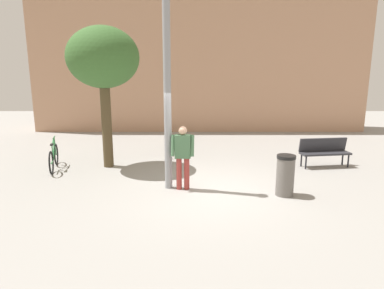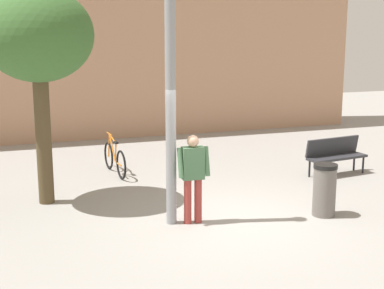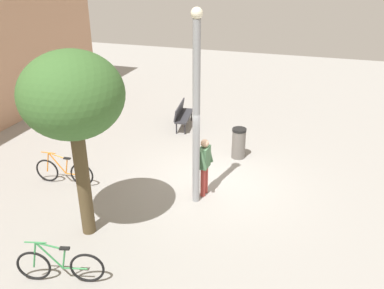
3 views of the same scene
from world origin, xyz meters
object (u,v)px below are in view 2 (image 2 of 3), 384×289
Objects in this scene: lamppost at (170,80)px; plaza_tree at (38,38)px; park_bench at (335,153)px; bicycle_orange at (115,159)px; trash_bin at (324,190)px; person_by_lamppost at (193,173)px.

plaza_tree is at bearing 135.50° from lamppost.
plaza_tree reaches higher than park_bench.
bicycle_orange is (1.81, 1.86, -3.00)m from plaza_tree.
bicycle_orange is (-5.17, 1.85, -0.16)m from park_bench.
plaza_tree reaches higher than trash_bin.
person_by_lamppost is 1.63× the size of trash_bin.
park_bench is 7.54m from plaza_tree.
lamppost is at bearing 169.23° from trash_bin.
person_by_lamppost is at bearing -80.75° from bicycle_orange.
park_bench is 3.28m from trash_bin.
person_by_lamppost reaches higher than park_bench.
person_by_lamppost is at bearing 170.38° from trash_bin.
person_by_lamppost is 0.38× the size of plaza_tree.
park_bench is 1.61× the size of trash_bin.
person_by_lamppost is 1.01× the size of park_bench.
person_by_lamppost is at bearing -18.20° from lamppost.
trash_bin is (2.54, -0.43, -0.45)m from person_by_lamppost.
park_bench is at bearing 53.09° from trash_bin.
lamppost reaches higher than park_bench.
bicycle_orange is 5.50m from trash_bin.
lamppost is at bearing -44.50° from plaza_tree.
person_by_lamppost is 2.62m from trash_bin.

